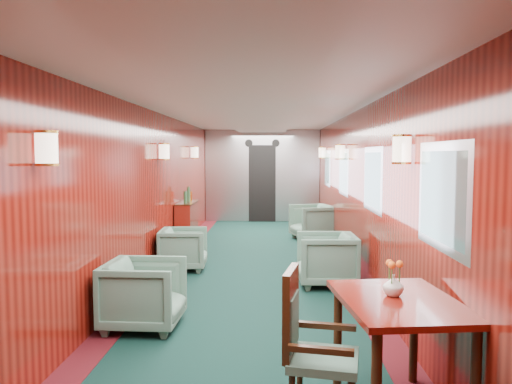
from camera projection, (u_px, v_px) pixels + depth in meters
The scene contains 12 objects.
room at pixel (254, 163), 7.12m from camera, with size 12.00×12.10×2.40m.
bulkhead at pixel (262, 176), 13.05m from camera, with size 2.98×0.17×2.39m.
windows_right at pixel (355, 175), 7.34m from camera, with size 0.02×8.60×0.80m.
wall_sconces at pixel (255, 152), 7.68m from camera, with size 2.97×7.97×0.25m.
dining_table at pixel (399, 318), 3.33m from camera, with size 0.86×1.14×0.80m.
side_chair at pixel (309, 341), 3.22m from camera, with size 0.53×0.55×1.02m.
credenza at pixel (187, 224), 9.36m from camera, with size 0.31×0.97×1.15m.
flower_vase at pixel (393, 285), 3.38m from camera, with size 0.14×0.14×0.15m, color silver.
armchair_left_near at pixel (144, 294), 5.04m from camera, with size 0.74×0.76×0.69m, color #1F483E.
armchair_left_far at pixel (184, 249), 7.60m from camera, with size 0.68×0.70×0.64m, color #1F483E.
armchair_right_near at pixel (326, 259), 6.68m from camera, with size 0.75×0.77×0.70m, color #1F483E.
armchair_right_far at pixel (313, 222), 10.28m from camera, with size 0.78×0.80×0.73m, color #1F483E.
Camera 1 is at (0.26, -7.13, 1.75)m, focal length 35.00 mm.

